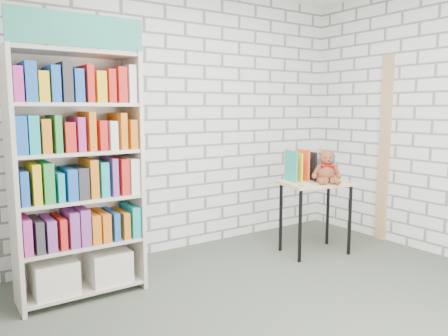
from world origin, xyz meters
TOP-DOWN VIEW (x-y plane):
  - ground at (0.00, 0.00)m, footprint 4.50×4.50m
  - room_shell at (0.00, 0.00)m, footprint 4.52×4.02m
  - bookshelf at (-1.12, 1.36)m, footprint 0.98×0.38m
  - display_table at (1.23, 1.04)m, footprint 0.80×0.63m
  - table_books at (1.25, 1.16)m, footprint 0.53×0.32m
  - teddy_bear at (1.26, 0.93)m, footprint 0.32×0.31m
  - door_trim at (2.23, 0.95)m, footprint 0.05×0.12m

SIDE VIEW (x-z plane):
  - ground at x=0.00m, z-range 0.00..0.00m
  - display_table at x=1.23m, z-range 0.28..1.04m
  - teddy_bear at x=1.26m, z-range 0.73..1.06m
  - table_books at x=1.25m, z-range 0.77..1.06m
  - bookshelf at x=-1.12m, z-range -0.10..2.10m
  - door_trim at x=2.23m, z-range 0.00..2.10m
  - room_shell at x=0.00m, z-range 0.38..3.19m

